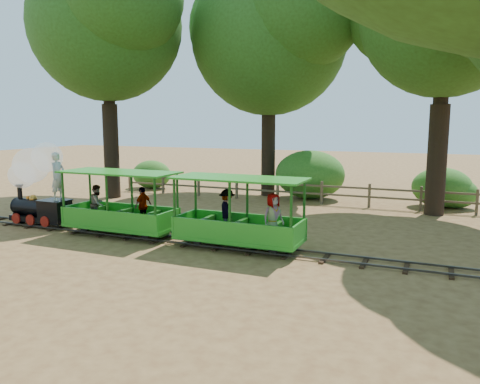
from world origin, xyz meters
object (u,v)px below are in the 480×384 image
at_px(locomotive, 36,178).
at_px(fence, 299,190).
at_px(carriage_rear, 241,220).
at_px(carriage_front, 119,210).

distance_m(locomotive, fence, 10.60).
bearing_deg(carriage_rear, fence, 94.30).
xyz_separation_m(carriage_front, carriage_rear, (4.10, 0.05, 0.03)).
relative_size(locomotive, carriage_rear, 0.79).
bearing_deg(fence, carriage_rear, -85.70).
bearing_deg(carriage_front, locomotive, 178.85).
bearing_deg(locomotive, carriage_front, -1.15).
xyz_separation_m(locomotive, carriage_rear, (7.56, -0.02, -0.82)).
distance_m(carriage_front, fence, 8.73).
height_order(carriage_front, carriage_rear, same).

